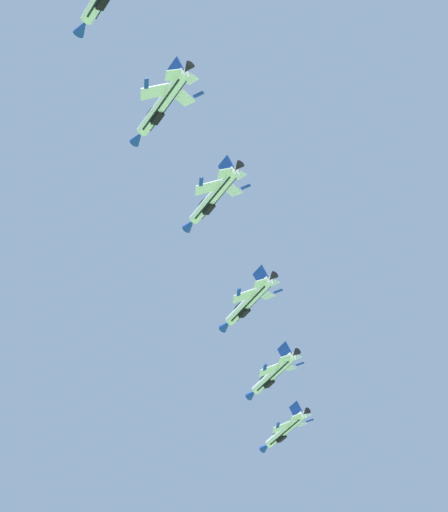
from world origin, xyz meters
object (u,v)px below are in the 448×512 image
Objects in this scene: fighter_jet_lead at (285,430)px; fighter_jet_left_outer at (213,197)px; fighter_jet_right_wing at (248,302)px; fighter_jet_right_outer at (162,104)px; fighter_jet_left_wing at (273,374)px.

fighter_jet_lead reaches higher than fighter_jet_left_outer.
fighter_jet_right_wing is at bearing -134.64° from fighter_jet_lead.
fighter_jet_right_outer is (-16.41, -37.08, 2.00)m from fighter_jet_right_wing.
fighter_jet_left_wing is at bearing 43.14° from fighter_jet_right_wing.
fighter_jet_right_outer is at bearing -141.95° from fighter_jet_right_wing.
fighter_jet_left_outer is at bearing -139.30° from fighter_jet_right_wing.
fighter_jet_lead is 1.00× the size of fighter_jet_left_outer.
fighter_jet_right_wing is 1.00× the size of fighter_jet_right_outer.
fighter_jet_left_outer is at bearing 35.16° from fighter_jet_right_outer.
fighter_jet_right_outer is at bearing -140.20° from fighter_jet_left_wing.
fighter_jet_left_wing is at bearing 39.80° from fighter_jet_right_outer.
fighter_jet_left_wing is 1.00× the size of fighter_jet_left_outer.
fighter_jet_lead is 1.00× the size of fighter_jet_right_wing.
fighter_jet_lead reaches higher than fighter_jet_right_outer.
fighter_jet_right_outer is (-8.75, -17.35, -1.31)m from fighter_jet_left_outer.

